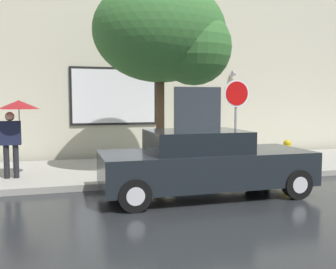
% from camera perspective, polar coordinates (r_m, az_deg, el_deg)
% --- Properties ---
extents(ground_plane, '(60.00, 60.00, 0.00)m').
position_cam_1_polar(ground_plane, '(8.52, 4.11, -9.09)').
color(ground_plane, black).
extents(sidewalk, '(20.00, 4.00, 0.15)m').
position_cam_1_polar(sidewalk, '(11.31, -1.06, -5.15)').
color(sidewalk, gray).
rests_on(sidewalk, ground).
extents(building_facade, '(20.00, 0.67, 7.00)m').
position_cam_1_polar(building_facade, '(13.63, -3.80, 10.97)').
color(building_facade, beige).
rests_on(building_facade, ground).
extents(parked_car, '(4.62, 1.90, 1.45)m').
position_cam_1_polar(parked_car, '(8.36, 5.49, -4.35)').
color(parked_car, black).
rests_on(parked_car, ground).
extents(fire_hydrant, '(0.30, 0.44, 0.81)m').
position_cam_1_polar(fire_hydrant, '(11.62, 17.59, -2.76)').
color(fire_hydrant, yellow).
rests_on(fire_hydrant, sidewalk).
extents(pedestrian_with_umbrella, '(1.01, 1.01, 1.96)m').
position_cam_1_polar(pedestrian_with_umbrella, '(10.12, -22.03, 2.60)').
color(pedestrian_with_umbrella, black).
rests_on(pedestrian_with_umbrella, sidewalk).
extents(street_tree, '(3.56, 3.03, 5.11)m').
position_cam_1_polar(street_tree, '(10.27, -0.16, 14.80)').
color(street_tree, '#4C3823').
rests_on(street_tree, sidewalk).
extents(stop_sign, '(0.76, 0.10, 2.53)m').
position_cam_1_polar(stop_sign, '(10.63, 10.31, 4.19)').
color(stop_sign, gray).
rests_on(stop_sign, sidewalk).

